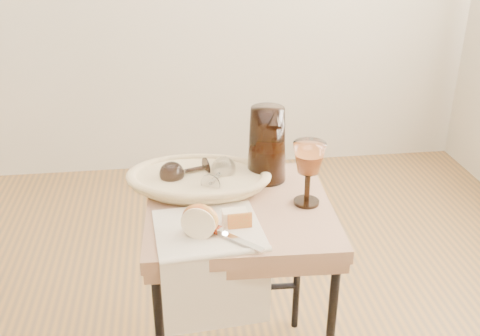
{
  "coord_description": "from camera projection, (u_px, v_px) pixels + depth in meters",
  "views": [
    {
      "loc": [
        0.13,
        -1.13,
        1.38
      ],
      "look_at": [
        0.3,
        0.15,
        0.76
      ],
      "focal_mm": 41.2,
      "sensor_mm": 36.0,
      "label": 1
    }
  ],
  "objects": [
    {
      "name": "side_table",
      "position": [
        239.0,
        298.0,
        1.64
      ],
      "size": [
        0.52,
        0.52,
        0.64
      ],
      "primitive_type": null,
      "rotation": [
        0.0,
        0.0,
        -0.04
      ],
      "color": "brown",
      "rests_on": "floor"
    },
    {
      "name": "tea_towel",
      "position": [
        208.0,
        229.0,
        1.38
      ],
      "size": [
        0.28,
        0.26,
        0.01
      ],
      "primitive_type": "cube",
      "rotation": [
        0.0,
        0.0,
        0.08
      ],
      "color": "beige",
      "rests_on": "side_table"
    },
    {
      "name": "bread_basket",
      "position": [
        199.0,
        180.0,
        1.58
      ],
      "size": [
        0.4,
        0.31,
        0.05
      ],
      "primitive_type": null,
      "rotation": [
        0.0,
        0.0,
        -0.16
      ],
      "color": "tan",
      "rests_on": "side_table"
    },
    {
      "name": "goblet_lying_a",
      "position": [
        187.0,
        171.0,
        1.58
      ],
      "size": [
        0.13,
        0.1,
        0.07
      ],
      "primitive_type": null,
      "rotation": [
        0.0,
        0.0,
        3.45
      ],
      "color": "#2F211B",
      "rests_on": "bread_basket"
    },
    {
      "name": "goblet_lying_b",
      "position": [
        218.0,
        175.0,
        1.56
      ],
      "size": [
        0.12,
        0.14,
        0.07
      ],
      "primitive_type": null,
      "rotation": [
        0.0,
        0.0,
        1.11
      ],
      "color": "white",
      "rests_on": "bread_basket"
    },
    {
      "name": "pitcher",
      "position": [
        267.0,
        144.0,
        1.6
      ],
      "size": [
        0.2,
        0.26,
        0.26
      ],
      "primitive_type": null,
      "rotation": [
        0.0,
        0.0,
        -0.22
      ],
      "color": "black",
      "rests_on": "side_table"
    },
    {
      "name": "wine_goblet",
      "position": [
        308.0,
        174.0,
        1.47
      ],
      "size": [
        0.11,
        0.11,
        0.18
      ],
      "primitive_type": null,
      "rotation": [
        0.0,
        0.0,
        0.23
      ],
      "color": "white",
      "rests_on": "side_table"
    },
    {
      "name": "apple_half",
      "position": [
        200.0,
        219.0,
        1.34
      ],
      "size": [
        0.1,
        0.07,
        0.08
      ],
      "primitive_type": "ellipsoid",
      "rotation": [
        0.0,
        0.0,
        -0.32
      ],
      "color": "red",
      "rests_on": "tea_towel"
    },
    {
      "name": "apple_wedge",
      "position": [
        235.0,
        218.0,
        1.39
      ],
      "size": [
        0.06,
        0.04,
        0.04
      ],
      "primitive_type": "cube",
      "rotation": [
        0.0,
        0.0,
        0.05
      ],
      "color": "#FFE5B9",
      "rests_on": "tea_towel"
    },
    {
      "name": "table_knife",
      "position": [
        225.0,
        233.0,
        1.35
      ],
      "size": [
        0.16,
        0.16,
        0.02
      ],
      "primitive_type": null,
      "rotation": [
        0.0,
        0.0,
        -0.81
      ],
      "color": "silver",
      "rests_on": "tea_towel"
    }
  ]
}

